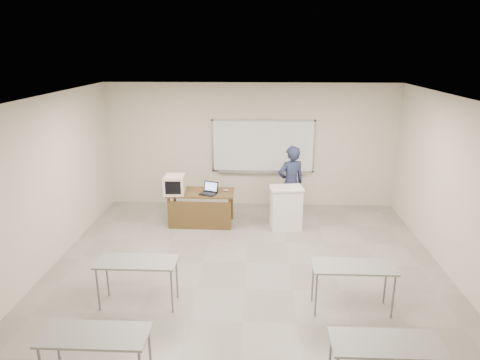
{
  "coord_description": "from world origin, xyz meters",
  "views": [
    {
      "loc": [
        0.2,
        -6.14,
        3.76
      ],
      "look_at": [
        -0.18,
        2.2,
        1.18
      ],
      "focal_mm": 32.0,
      "sensor_mm": 36.0,
      "label": 1
    }
  ],
  "objects_px": {
    "laptop": "(208,191)",
    "mouse": "(226,190)",
    "podium": "(286,208)",
    "presenter": "(291,184)",
    "instructor_desk": "(201,202)",
    "keyboard": "(280,188)",
    "whiteboard": "(263,147)",
    "crt_monitor": "(175,184)"
  },
  "relations": [
    {
      "from": "mouse",
      "to": "presenter",
      "type": "height_order",
      "value": "presenter"
    },
    {
      "from": "whiteboard",
      "to": "laptop",
      "type": "relative_size",
      "value": 7.46
    },
    {
      "from": "instructor_desk",
      "to": "crt_monitor",
      "type": "xyz_separation_m",
      "value": [
        -0.55,
        -0.01,
        0.4
      ]
    },
    {
      "from": "instructor_desk",
      "to": "whiteboard",
      "type": "bearing_deg",
      "value": 46.41
    },
    {
      "from": "crt_monitor",
      "to": "laptop",
      "type": "bearing_deg",
      "value": -2.25
    },
    {
      "from": "whiteboard",
      "to": "instructor_desk",
      "type": "xyz_separation_m",
      "value": [
        -1.36,
        -1.39,
        -0.94
      ]
    },
    {
      "from": "laptop",
      "to": "crt_monitor",
      "type": "bearing_deg",
      "value": -159.51
    },
    {
      "from": "laptop",
      "to": "whiteboard",
      "type": "bearing_deg",
      "value": 70.34
    },
    {
      "from": "whiteboard",
      "to": "instructor_desk",
      "type": "bearing_deg",
      "value": -134.35
    },
    {
      "from": "presenter",
      "to": "instructor_desk",
      "type": "bearing_deg",
      "value": -10.47
    },
    {
      "from": "laptop",
      "to": "presenter",
      "type": "distance_m",
      "value": 1.86
    },
    {
      "from": "laptop",
      "to": "mouse",
      "type": "height_order",
      "value": "laptop"
    },
    {
      "from": "instructor_desk",
      "to": "mouse",
      "type": "height_order",
      "value": "mouse"
    },
    {
      "from": "podium",
      "to": "keyboard",
      "type": "height_order",
      "value": "keyboard"
    },
    {
      "from": "laptop",
      "to": "keyboard",
      "type": "bearing_deg",
      "value": 13.61
    },
    {
      "from": "instructor_desk",
      "to": "crt_monitor",
      "type": "bearing_deg",
      "value": -177.88
    },
    {
      "from": "whiteboard",
      "to": "presenter",
      "type": "height_order",
      "value": "whiteboard"
    },
    {
      "from": "mouse",
      "to": "presenter",
      "type": "xyz_separation_m",
      "value": [
        1.43,
        0.25,
        0.09
      ]
    },
    {
      "from": "laptop",
      "to": "podium",
      "type": "bearing_deg",
      "value": 18.28
    },
    {
      "from": "keyboard",
      "to": "presenter",
      "type": "bearing_deg",
      "value": 63.3
    },
    {
      "from": "podium",
      "to": "crt_monitor",
      "type": "xyz_separation_m",
      "value": [
        -2.41,
        0.06,
        0.47
      ]
    },
    {
      "from": "crt_monitor",
      "to": "keyboard",
      "type": "bearing_deg",
      "value": -6.92
    },
    {
      "from": "podium",
      "to": "keyboard",
      "type": "xyz_separation_m",
      "value": [
        -0.15,
        -0.12,
        0.48
      ]
    },
    {
      "from": "podium",
      "to": "presenter",
      "type": "distance_m",
      "value": 0.64
    },
    {
      "from": "presenter",
      "to": "whiteboard",
      "type": "bearing_deg",
      "value": -79.81
    },
    {
      "from": "laptop",
      "to": "mouse",
      "type": "xyz_separation_m",
      "value": [
        0.37,
        0.17,
        -0.04
      ]
    },
    {
      "from": "keyboard",
      "to": "mouse",
      "type": "bearing_deg",
      "value": 160.13
    },
    {
      "from": "podium",
      "to": "presenter",
      "type": "bearing_deg",
      "value": 69.37
    },
    {
      "from": "presenter",
      "to": "laptop",
      "type": "bearing_deg",
      "value": -8.96
    },
    {
      "from": "instructor_desk",
      "to": "crt_monitor",
      "type": "height_order",
      "value": "crt_monitor"
    },
    {
      "from": "instructor_desk",
      "to": "podium",
      "type": "height_order",
      "value": "podium"
    },
    {
      "from": "whiteboard",
      "to": "mouse",
      "type": "distance_m",
      "value": 1.63
    },
    {
      "from": "instructor_desk",
      "to": "mouse",
      "type": "relative_size",
      "value": 13.14
    },
    {
      "from": "instructor_desk",
      "to": "podium",
      "type": "relative_size",
      "value": 1.53
    },
    {
      "from": "whiteboard",
      "to": "crt_monitor",
      "type": "xyz_separation_m",
      "value": [
        -1.91,
        -1.4,
        -0.53
      ]
    },
    {
      "from": "presenter",
      "to": "keyboard",
      "type": "bearing_deg",
      "value": 43.73
    },
    {
      "from": "podium",
      "to": "keyboard",
      "type": "bearing_deg",
      "value": -148.05
    },
    {
      "from": "podium",
      "to": "keyboard",
      "type": "relative_size",
      "value": 2.2
    },
    {
      "from": "keyboard",
      "to": "podium",
      "type": "bearing_deg",
      "value": 35.93
    },
    {
      "from": "podium",
      "to": "laptop",
      "type": "distance_m",
      "value": 1.72
    },
    {
      "from": "podium",
      "to": "whiteboard",
      "type": "bearing_deg",
      "value": 102.1
    },
    {
      "from": "keyboard",
      "to": "instructor_desk",
      "type": "bearing_deg",
      "value": 170.72
    }
  ]
}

